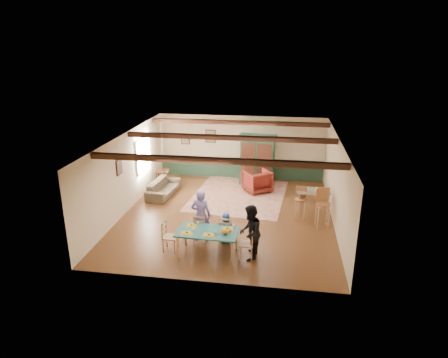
# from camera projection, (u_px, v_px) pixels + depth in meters

# --- Properties ---
(floor) EXTENTS (8.00, 8.00, 0.00)m
(floor) POSITION_uv_depth(u_px,v_px,m) (227.00, 215.00, 13.57)
(floor) COLOR #4F2B16
(floor) RESTS_ON ground
(wall_back) EXTENTS (7.00, 0.02, 2.70)m
(wall_back) POSITION_uv_depth(u_px,v_px,m) (241.00, 148.00, 16.87)
(wall_back) COLOR beige
(wall_back) RESTS_ON floor
(wall_left) EXTENTS (0.02, 8.00, 2.70)m
(wall_left) POSITION_uv_depth(u_px,v_px,m) (126.00, 173.00, 13.63)
(wall_left) COLOR beige
(wall_left) RESTS_ON floor
(wall_right) EXTENTS (0.02, 8.00, 2.70)m
(wall_right) POSITION_uv_depth(u_px,v_px,m) (337.00, 183.00, 12.63)
(wall_right) COLOR beige
(wall_right) RESTS_ON floor
(ceiling) EXTENTS (7.00, 8.00, 0.02)m
(ceiling) POSITION_uv_depth(u_px,v_px,m) (228.00, 138.00, 12.69)
(ceiling) COLOR silver
(ceiling) RESTS_ON wall_back
(wainscot_back) EXTENTS (6.95, 0.03, 0.90)m
(wainscot_back) POSITION_uv_depth(u_px,v_px,m) (241.00, 168.00, 17.14)
(wainscot_back) COLOR #1F3828
(wainscot_back) RESTS_ON floor
(ceiling_beam_front) EXTENTS (6.95, 0.16, 0.16)m
(ceiling_beam_front) POSITION_uv_depth(u_px,v_px,m) (215.00, 161.00, 10.57)
(ceiling_beam_front) COLOR black
(ceiling_beam_front) RESTS_ON ceiling
(ceiling_beam_mid) EXTENTS (6.95, 0.16, 0.16)m
(ceiling_beam_mid) POSITION_uv_depth(u_px,v_px,m) (229.00, 138.00, 13.09)
(ceiling_beam_mid) COLOR black
(ceiling_beam_mid) RESTS_ON ceiling
(ceiling_beam_back) EXTENTS (6.95, 0.16, 0.16)m
(ceiling_beam_back) POSITION_uv_depth(u_px,v_px,m) (239.00, 123.00, 15.52)
(ceiling_beam_back) COLOR black
(ceiling_beam_back) RESTS_ON ceiling
(window_left) EXTENTS (0.06, 1.60, 1.30)m
(window_left) POSITION_uv_depth(u_px,v_px,m) (144.00, 154.00, 15.15)
(window_left) COLOR white
(window_left) RESTS_ON wall_left
(picture_left_wall) EXTENTS (0.04, 0.42, 0.52)m
(picture_left_wall) POSITION_uv_depth(u_px,v_px,m) (119.00, 167.00, 12.94)
(picture_left_wall) COLOR gray
(picture_left_wall) RESTS_ON wall_left
(picture_back_a) EXTENTS (0.45, 0.04, 0.55)m
(picture_back_a) POSITION_uv_depth(u_px,v_px,m) (211.00, 136.00, 16.88)
(picture_back_a) COLOR gray
(picture_back_a) RESTS_ON wall_back
(picture_back_b) EXTENTS (0.38, 0.04, 0.48)m
(picture_back_b) POSITION_uv_depth(u_px,v_px,m) (185.00, 139.00, 17.09)
(picture_back_b) COLOR gray
(picture_back_b) RESTS_ON wall_back
(dining_table) EXTENTS (1.71, 1.00, 0.70)m
(dining_table) POSITION_uv_depth(u_px,v_px,m) (208.00, 243.00, 11.01)
(dining_table) COLOR #1C5955
(dining_table) RESTS_ON floor
(dining_chair_far_left) EXTENTS (0.41, 0.43, 0.89)m
(dining_chair_far_left) POSITION_uv_depth(u_px,v_px,m) (201.00, 228.00, 11.66)
(dining_chair_far_left) COLOR tan
(dining_chair_far_left) RESTS_ON floor
(dining_chair_far_right) EXTENTS (0.41, 0.43, 0.89)m
(dining_chair_far_right) POSITION_uv_depth(u_px,v_px,m) (226.00, 230.00, 11.53)
(dining_chair_far_right) COLOR tan
(dining_chair_far_right) RESTS_ON floor
(dining_chair_end_left) EXTENTS (0.43, 0.41, 0.89)m
(dining_chair_end_left) POSITION_uv_depth(u_px,v_px,m) (170.00, 236.00, 11.17)
(dining_chair_end_left) COLOR tan
(dining_chair_end_left) RESTS_ON floor
(dining_chair_end_right) EXTENTS (0.43, 0.41, 0.89)m
(dining_chair_end_right) POSITION_uv_depth(u_px,v_px,m) (246.00, 243.00, 10.78)
(dining_chair_end_right) COLOR tan
(dining_chair_end_right) RESTS_ON floor
(person_man) EXTENTS (0.60, 0.41, 1.61)m
(person_man) POSITION_uv_depth(u_px,v_px,m) (201.00, 216.00, 11.62)
(person_man) COLOR #6A5B9C
(person_man) RESTS_ON floor
(person_woman) EXTENTS (0.61, 0.77, 1.54)m
(person_woman) POSITION_uv_depth(u_px,v_px,m) (250.00, 233.00, 10.66)
(person_woman) COLOR black
(person_woman) RESTS_ON floor
(person_child) EXTENTS (0.47, 0.32, 0.94)m
(person_child) POSITION_uv_depth(u_px,v_px,m) (226.00, 228.00, 11.59)
(person_child) COLOR #23488D
(person_child) RESTS_ON floor
(cat) EXTENTS (0.34, 0.14, 0.17)m
(cat) POSITION_uv_depth(u_px,v_px,m) (225.00, 232.00, 10.68)
(cat) COLOR orange
(cat) RESTS_ON dining_table
(place_setting_near_left) EXTENTS (0.38, 0.29, 0.11)m
(place_setting_near_left) POSITION_uv_depth(u_px,v_px,m) (187.00, 232.00, 10.75)
(place_setting_near_left) COLOR gold
(place_setting_near_left) RESTS_ON dining_table
(place_setting_near_center) EXTENTS (0.38, 0.29, 0.11)m
(place_setting_near_center) POSITION_uv_depth(u_px,v_px,m) (209.00, 233.00, 10.64)
(place_setting_near_center) COLOR gold
(place_setting_near_center) RESTS_ON dining_table
(place_setting_far_left) EXTENTS (0.38, 0.29, 0.11)m
(place_setting_far_left) POSITION_uv_depth(u_px,v_px,m) (192.00, 224.00, 11.18)
(place_setting_far_left) COLOR gold
(place_setting_far_left) RESTS_ON dining_table
(place_setting_far_right) EXTENTS (0.38, 0.29, 0.11)m
(place_setting_far_right) POSITION_uv_depth(u_px,v_px,m) (228.00, 227.00, 11.00)
(place_setting_far_right) COLOR gold
(place_setting_far_right) RESTS_ON dining_table
(area_rug) EXTENTS (3.73, 4.30, 0.01)m
(area_rug) POSITION_uv_depth(u_px,v_px,m) (239.00, 195.00, 15.30)
(area_rug) COLOR beige
(area_rug) RESTS_ON floor
(armoire) EXTENTS (1.53, 0.74, 2.09)m
(armoire) POSITION_uv_depth(u_px,v_px,m) (257.00, 160.00, 16.15)
(armoire) COLOR #163928
(armoire) RESTS_ON floor
(armchair) EXTENTS (1.29, 1.30, 0.86)m
(armchair) POSITION_uv_depth(u_px,v_px,m) (257.00, 181.00, 15.58)
(armchair) COLOR #4D110F
(armchair) RESTS_ON floor
(sofa) EXTENTS (0.93, 2.00, 0.57)m
(sofa) POSITION_uv_depth(u_px,v_px,m) (164.00, 188.00, 15.32)
(sofa) COLOR #43392A
(sofa) RESTS_ON floor
(end_table) EXTENTS (0.59, 0.59, 0.64)m
(end_table) POSITION_uv_depth(u_px,v_px,m) (163.00, 178.00, 16.32)
(end_table) COLOR black
(end_table) RESTS_ON floor
(table_lamp) EXTENTS (0.33, 0.33, 0.59)m
(table_lamp) POSITION_uv_depth(u_px,v_px,m) (162.00, 163.00, 16.12)
(table_lamp) COLOR beige
(table_lamp) RESTS_ON end_table
(counter_table) EXTENTS (1.13, 0.70, 0.92)m
(counter_table) POSITION_uv_depth(u_px,v_px,m) (312.00, 203.00, 13.40)
(counter_table) COLOR #B7AF8E
(counter_table) RESTS_ON floor
(bar_stool_left) EXTENTS (0.41, 0.45, 1.09)m
(bar_stool_left) POSITION_uv_depth(u_px,v_px,m) (300.00, 203.00, 13.17)
(bar_stool_left) COLOR #A2673F
(bar_stool_left) RESTS_ON floor
(bar_stool_right) EXTENTS (0.50, 0.54, 1.27)m
(bar_stool_right) POSITION_uv_depth(u_px,v_px,m) (323.00, 208.00, 12.54)
(bar_stool_right) COLOR #A2673F
(bar_stool_right) RESTS_ON floor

